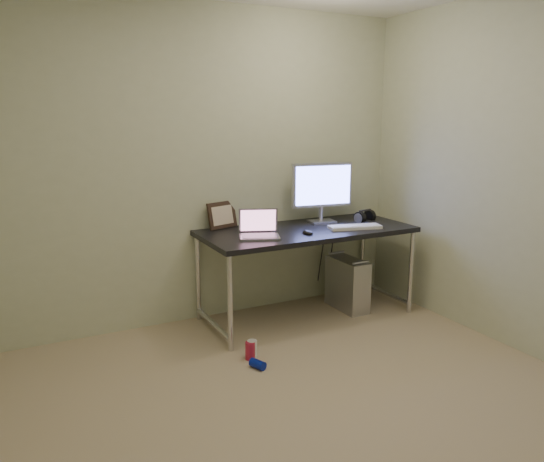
{
  "coord_description": "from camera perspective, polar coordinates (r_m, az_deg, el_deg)",
  "views": [
    {
      "loc": [
        -1.45,
        -2.25,
        1.66
      ],
      "look_at": [
        0.23,
        1.02,
        0.85
      ],
      "focal_mm": 35.0,
      "sensor_mm": 36.0,
      "label": 1
    }
  ],
  "objects": [
    {
      "name": "floor",
      "position": [
        3.15,
        5.05,
        -19.46
      ],
      "size": [
        3.5,
        3.5,
        0.0
      ],
      "primitive_type": "plane",
      "color": "tan",
      "rests_on": "ground"
    },
    {
      "name": "monitor",
      "position": [
        4.54,
        5.42,
        4.64
      ],
      "size": [
        0.54,
        0.19,
        0.51
      ],
      "rotation": [
        0.0,
        0.0,
        -0.14
      ],
      "color": "silver",
      "rests_on": "desk"
    },
    {
      "name": "desk",
      "position": [
        4.34,
        3.76,
        -0.69
      ],
      "size": [
        1.73,
        0.76,
        0.75
      ],
      "color": "black",
      "rests_on": "ground"
    },
    {
      "name": "cable_a",
      "position": [
        4.86,
        5.35,
        -2.66
      ],
      "size": [
        0.01,
        0.16,
        0.69
      ],
      "primitive_type": "cylinder",
      "rotation": [
        0.21,
        0.0,
        0.0
      ],
      "color": "black",
      "rests_on": "ground"
    },
    {
      "name": "can_white",
      "position": [
        3.78,
        -2.15,
        -12.57
      ],
      "size": [
        0.07,
        0.07,
        0.13
      ],
      "primitive_type": "cylinder",
      "rotation": [
        0.0,
        0.0,
        -0.03
      ],
      "color": "white",
      "rests_on": "ground"
    },
    {
      "name": "wall_back",
      "position": [
        4.27,
        -7.3,
        6.82
      ],
      "size": [
        3.5,
        0.02,
        2.5
      ],
      "primitive_type": "cube",
      "color": "beige",
      "rests_on": "ground"
    },
    {
      "name": "mouse_left",
      "position": [
        4.13,
        3.85,
        -0.07
      ],
      "size": [
        0.07,
        0.11,
        0.04
      ],
      "primitive_type": "ellipsoid",
      "rotation": [
        0.0,
        0.0,
        0.04
      ],
      "color": "black",
      "rests_on": "desk"
    },
    {
      "name": "can_blue",
      "position": [
        3.65,
        -1.55,
        -14.13
      ],
      "size": [
        0.1,
        0.12,
        0.06
      ],
      "primitive_type": "cylinder",
      "rotation": [
        1.57,
        0.0,
        0.37
      ],
      "color": "#091B9D",
      "rests_on": "ground"
    },
    {
      "name": "headphones",
      "position": [
        4.71,
        9.95,
        1.51
      ],
      "size": [
        0.2,
        0.12,
        0.12
      ],
      "rotation": [
        0.0,
        0.0,
        0.23
      ],
      "color": "black",
      "rests_on": "desk"
    },
    {
      "name": "keyboard",
      "position": [
        4.37,
        8.9,
        0.43
      ],
      "size": [
        0.45,
        0.24,
        0.03
      ],
      "primitive_type": "cube",
      "rotation": [
        0.0,
        0.0,
        -0.25
      ],
      "color": "white",
      "rests_on": "desk"
    },
    {
      "name": "tower_computer",
      "position": [
        4.66,
        8.1,
        -5.65
      ],
      "size": [
        0.19,
        0.43,
        0.47
      ],
      "rotation": [
        0.0,
        0.0,
        0.01
      ],
      "color": "silver",
      "rests_on": "ground"
    },
    {
      "name": "laptop",
      "position": [
        4.03,
        -1.41,
        0.08
      ],
      "size": [
        0.37,
        0.34,
        0.21
      ],
      "rotation": [
        0.0,
        0.0,
        -0.38
      ],
      "color": "silver",
      "rests_on": "desk"
    },
    {
      "name": "webcam",
      "position": [
        4.36,
        -2.18,
        1.49
      ],
      "size": [
        0.04,
        0.04,
        0.11
      ],
      "rotation": [
        0.0,
        0.0,
        -0.31
      ],
      "color": "silver",
      "rests_on": "desk"
    },
    {
      "name": "picture_frame",
      "position": [
        4.34,
        -5.4,
        1.73
      ],
      "size": [
        0.28,
        0.15,
        0.22
      ],
      "primitive_type": "cube",
      "rotation": [
        -0.21,
        0.0,
        0.3
      ],
      "color": "black",
      "rests_on": "desk"
    },
    {
      "name": "cable_b",
      "position": [
        4.9,
        6.36,
        -2.81
      ],
      "size": [
        0.02,
        0.11,
        0.71
      ],
      "primitive_type": "cylinder",
      "rotation": [
        0.14,
        0.0,
        0.09
      ],
      "color": "black",
      "rests_on": "ground"
    },
    {
      "name": "mouse_right",
      "position": [
        4.54,
        10.39,
        0.9
      ],
      "size": [
        0.09,
        0.12,
        0.04
      ],
      "primitive_type": "ellipsoid",
      "rotation": [
        0.0,
        0.0,
        0.21
      ],
      "color": "black",
      "rests_on": "desk"
    },
    {
      "name": "can_red",
      "position": [
        3.76,
        -2.36,
        -12.73
      ],
      "size": [
        0.09,
        0.09,
        0.12
      ],
      "primitive_type": "cylinder",
      "rotation": [
        0.0,
        0.0,
        -0.42
      ],
      "color": "#B31F3C",
      "rests_on": "ground"
    }
  ]
}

